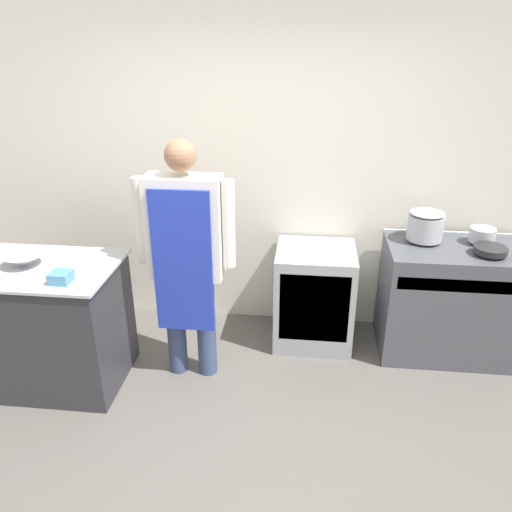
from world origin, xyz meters
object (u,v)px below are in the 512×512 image
Objects in this scene: person_cook at (186,249)px; saute_pan at (490,250)px; stove at (448,300)px; plastic_tub at (61,277)px; stock_pot at (426,225)px; mixing_bowl at (24,260)px; sauce_pot at (482,235)px; fridge_unit at (314,296)px.

person_cook is 7.49× the size of saute_pan.
saute_pan reaches higher than stove.
stock_pot reaches higher than plastic_tub.
stove is 3.73× the size of mixing_bowl.
stock_pot is 1.41× the size of sauce_pot.
plastic_tub is 2.98m from saute_pan.
fridge_unit is at bearing 30.14° from plastic_tub.
plastic_tub is 2.65m from stock_pot.
stock_pot is 0.43m from sauce_pot.
mixing_bowl is 1.41× the size of sauce_pot.
saute_pan is 1.24× the size of sauce_pot.
stock_pot reaches higher than fridge_unit.
mixing_bowl is 3.33m from sauce_pot.
saute_pan is at bearing 10.23° from mixing_bowl.
mixing_bowl is at bearing -167.17° from stove.
stock_pot reaches higher than mixing_bowl.
fridge_unit is at bearing 20.27° from mixing_bowl.
fridge_unit is 0.46× the size of person_cook.
plastic_tub is 3.05m from sauce_pot.
person_cook is 1.83m from stock_pot.
saute_pan is (2.15, 0.40, -0.08)m from person_cook.
stove is at bearing 18.63° from plastic_tub.
saute_pan is at bearing -6.89° from fridge_unit.
stock_pot is at bearing 22.45° from plastic_tub.
sauce_pot is at bearing 13.90° from mixing_bowl.
sauce_pot reaches higher than mixing_bowl.
stock_pot is (2.81, 0.80, 0.08)m from mixing_bowl.
sauce_pot is (0.20, 0.11, 0.52)m from stove.
fridge_unit is at bearing 31.35° from person_cook.
mixing_bowl is 1.00× the size of stock_pot.
person_cook reaches higher than stock_pot.
mixing_bowl reaches higher than plastic_tub.
plastic_tub is at bearing -151.42° from person_cook.
person_cook reaches higher than sauce_pot.
person_cook is at bearing -169.47° from saute_pan.
mixing_bowl is at bearing 149.86° from plastic_tub.
stove is 3.75× the size of stock_pot.
person_cook is at bearing 9.61° from mixing_bowl.
stock_pot is at bearing 154.21° from stove.
sauce_pot reaches higher than fridge_unit.
mixing_bowl is at bearing -166.10° from sauce_pot.
person_cook is (-0.90, -0.55, 0.61)m from fridge_unit.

